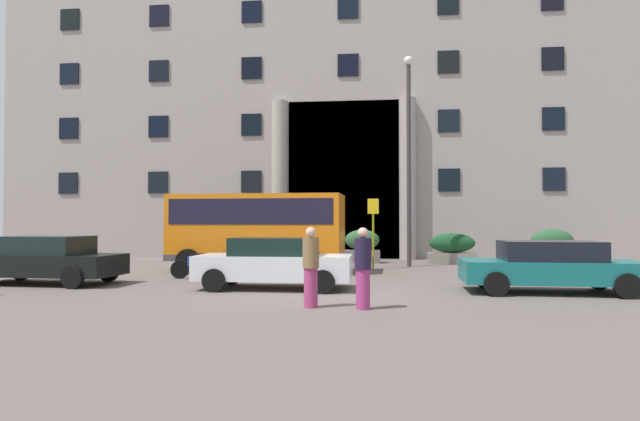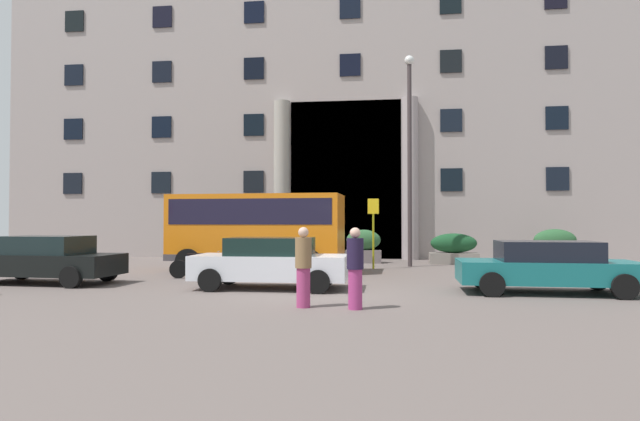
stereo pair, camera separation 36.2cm
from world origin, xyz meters
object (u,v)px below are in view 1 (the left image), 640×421
object	(u,v)px
bus_stop_sign	(373,226)
white_taxi_kerbside	(274,262)
pedestrian_man_red_shirt	(311,267)
hedge_planter_entrance_right	(552,247)
hedge_planter_entrance_left	(452,249)
parked_hatchback_near	(550,266)
motorcycle_far_end	(200,264)
orange_minibus	(257,226)
hedge_planter_west	(362,247)
lamppost_plaza_centre	(409,145)
parked_sedan_far	(45,259)
pedestrian_man_crossing	(363,268)
hedge_planter_east	(214,246)

from	to	relation	value
bus_stop_sign	white_taxi_kerbside	xyz separation A→B (m)	(-2.72, -6.49, -0.98)
white_taxi_kerbside	pedestrian_man_red_shirt	world-z (taller)	pedestrian_man_red_shirt
bus_stop_sign	hedge_planter_entrance_right	xyz separation A→B (m)	(7.89, 3.30, -0.97)
hedge_planter_entrance_left	hedge_planter_entrance_right	size ratio (longest dim) A/B	1.11
parked_hatchback_near	motorcycle_far_end	size ratio (longest dim) A/B	2.29
orange_minibus	hedge_planter_entrance_right	xyz separation A→B (m)	(12.18, 5.04, -0.96)
parked_hatchback_near	hedge_planter_entrance_right	bearing A→B (deg)	73.49
hedge_planter_west	lamppost_plaza_centre	bearing A→B (deg)	-41.44
bus_stop_sign	hedge_planter_entrance_left	world-z (taller)	bus_stop_sign
parked_hatchback_near	bus_stop_sign	bearing A→B (deg)	127.01
parked_sedan_far	motorcycle_far_end	bearing A→B (deg)	29.41
pedestrian_man_crossing	pedestrian_man_red_shirt	xyz separation A→B (m)	(-1.13, 0.11, 0.00)
white_taxi_kerbside	parked_hatchback_near	bearing A→B (deg)	-0.18
hedge_planter_west	orange_minibus	bearing A→B (deg)	-128.05
motorcycle_far_end	orange_minibus	bearing A→B (deg)	47.26
white_taxi_kerbside	hedge_planter_west	bearing A→B (deg)	77.34
parked_hatchback_near	parked_sedan_far	xyz separation A→B (m)	(-14.40, 0.45, 0.03)
hedge_planter_entrance_left	motorcycle_far_end	bearing A→B (deg)	-142.68
motorcycle_far_end	hedge_planter_entrance_left	bearing A→B (deg)	25.09
white_taxi_kerbside	pedestrian_man_red_shirt	distance (m)	3.36
parked_sedan_far	hedge_planter_entrance_left	bearing A→B (deg)	37.28
hedge_planter_entrance_left	hedge_planter_east	world-z (taller)	hedge_planter_east
hedge_planter_entrance_left	white_taxi_kerbside	xyz separation A→B (m)	(-6.20, -9.38, 0.08)
parked_hatchback_near	white_taxi_kerbside	xyz separation A→B (m)	(-7.35, 0.07, 0.03)
orange_minibus	motorcycle_far_end	world-z (taller)	orange_minibus
pedestrian_man_red_shirt	lamppost_plaza_centre	bearing A→B (deg)	77.39
pedestrian_man_red_shirt	pedestrian_man_crossing	bearing A→B (deg)	-3.69
parked_hatchback_near	pedestrian_man_crossing	world-z (taller)	pedestrian_man_crossing
bus_stop_sign	white_taxi_kerbside	bearing A→B (deg)	-112.75
hedge_planter_west	white_taxi_kerbside	world-z (taller)	hedge_planter_west
hedge_planter_east	white_taxi_kerbside	distance (m)	11.14
hedge_planter_entrance_right	hedge_planter_west	size ratio (longest dim) A/B	1.17
hedge_planter_entrance_left	motorcycle_far_end	world-z (taller)	hedge_planter_entrance_left
hedge_planter_entrance_right	lamppost_plaza_centre	bearing A→B (deg)	-162.75
pedestrian_man_crossing	bus_stop_sign	bearing A→B (deg)	-41.76
orange_minibus	hedge_planter_entrance_left	distance (m)	9.10
pedestrian_man_red_shirt	parked_sedan_far	bearing A→B (deg)	159.82
hedge_planter_entrance_right	pedestrian_man_red_shirt	xyz separation A→B (m)	(-9.22, -12.84, 0.14)
motorcycle_far_end	pedestrian_man_crossing	size ratio (longest dim) A/B	1.14
orange_minibus	hedge_planter_entrance_right	bearing A→B (deg)	24.68
orange_minibus	hedge_planter_entrance_left	world-z (taller)	orange_minibus
motorcycle_far_end	lamppost_plaza_centre	world-z (taller)	lamppost_plaza_centre
hedge_planter_east	white_taxi_kerbside	xyz separation A→B (m)	(4.86, -10.03, 0.01)
bus_stop_sign	pedestrian_man_crossing	distance (m)	9.69
motorcycle_far_end	pedestrian_man_red_shirt	distance (m)	6.99
hedge_planter_west	parked_sedan_far	xyz separation A→B (m)	(-9.25, -9.19, 0.01)
hedge_planter_east	pedestrian_man_red_shirt	world-z (taller)	pedestrian_man_red_shirt
orange_minibus	parked_hatchback_near	bearing A→B (deg)	-26.18
hedge_planter_west	lamppost_plaza_centre	xyz separation A→B (m)	(2.01, -1.77, 4.35)
hedge_planter_entrance_left	parked_sedan_far	size ratio (longest dim) A/B	0.46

